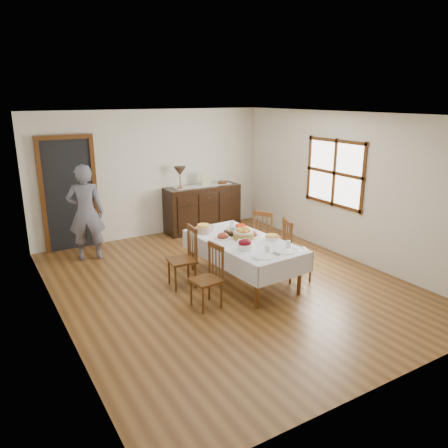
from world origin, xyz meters
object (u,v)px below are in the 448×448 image
chair_left_near (209,276)px  person (86,210)px  chair_left_far (185,257)px  sideboard (202,208)px  chair_right_far (266,236)px  dining_table (243,245)px  table_lamp (180,172)px  chair_right_near (294,249)px

chair_left_near → person: person is taller
chair_left_far → sideboard: bearing=152.5°
chair_right_far → dining_table: bearing=96.3°
table_lamp → chair_left_near: bearing=-109.1°
chair_left_far → person: size_ratio=0.52×
chair_right_far → chair_right_near: bearing=153.0°
chair_right_far → sideboard: sideboard is taller
dining_table → chair_left_far: bearing=155.9°
chair_right_near → chair_right_far: chair_right_near is taller
chair_left_near → chair_right_near: 1.65m
chair_left_far → person: (-0.98, 1.95, 0.44)m
chair_left_far → chair_right_far: chair_right_far is taller
chair_left_near → chair_right_far: bearing=114.7°
dining_table → chair_right_near: chair_right_near is taller
dining_table → chair_right_far: (0.80, 0.48, -0.12)m
chair_left_far → chair_right_near: (1.62, -0.66, 0.02)m
sideboard → chair_right_far: bearing=-89.3°
person → table_lamp: person is taller
chair_left_far → chair_right_far: bearing=101.4°
chair_left_far → table_lamp: bearing=161.6°
chair_right_far → person: bearing=31.2°
chair_right_far → table_lamp: table_lamp is taller
person → table_lamp: size_ratio=4.02×
chair_left_near → chair_right_near: chair_right_near is taller
chair_right_near → person: (-2.60, 2.60, 0.42)m
dining_table → table_lamp: table_lamp is taller
sideboard → table_lamp: 0.99m
chair_right_near → sideboard: chair_right_near is taller
dining_table → sideboard: size_ratio=1.27×
chair_left_far → chair_left_near: bearing=4.7°
person → dining_table: bearing=147.1°
dining_table → table_lamp: bearing=81.1°
sideboard → chair_left_near: bearing=-116.8°
chair_left_far → chair_right_near: 1.75m
chair_left_near → sideboard: bearing=148.3°
dining_table → table_lamp: 2.88m
dining_table → table_lamp: (0.25, 2.78, 0.73)m
chair_left_near → chair_left_far: chair_left_far is taller
person → chair_right_far: bearing=163.9°
sideboard → person: 2.69m
table_lamp → dining_table: bearing=-95.1°
sideboard → table_lamp: table_lamp is taller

